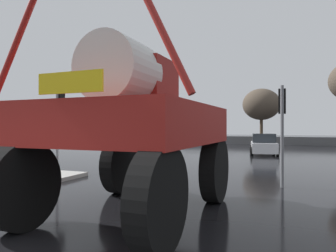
{
  "coord_description": "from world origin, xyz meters",
  "views": [
    {
      "loc": [
        4.27,
        -1.62,
        2.03
      ],
      "look_at": [
        0.57,
        8.04,
        2.05
      ],
      "focal_mm": 33.17,
      "sensor_mm": 36.0,
      "label": 1
    }
  ],
  "objects": [
    {
      "name": "streetlight_far_left",
      "position": [
        -7.09,
        20.25,
        4.31
      ],
      "size": [
        2.2,
        0.24,
        7.66
      ],
      "color": "slate",
      "rests_on": "ground"
    },
    {
      "name": "sedan_ahead",
      "position": [
        2.68,
        22.15,
        0.71
      ],
      "size": [
        2.28,
        4.28,
        1.52
      ],
      "rotation": [
        0.0,
        0.0,
        1.7
      ],
      "color": "silver",
      "rests_on": "ground"
    },
    {
      "name": "traffic_signal_near_right",
      "position": [
        4.13,
        9.58,
        2.48
      ],
      "size": [
        0.24,
        0.54,
        3.41
      ],
      "color": "slate",
      "rests_on": "ground"
    },
    {
      "name": "oversize_sprayer",
      "position": [
        0.95,
        4.79,
        2.06
      ],
      "size": [
        4.28,
        5.51,
        4.64
      ],
      "rotation": [
        0.0,
        0.0,
        1.55
      ],
      "color": "black",
      "rests_on": "ground"
    },
    {
      "name": "ground_plane",
      "position": [
        0.0,
        18.0,
        0.0
      ],
      "size": [
        120.0,
        120.0,
        0.0
      ],
      "primitive_type": "plane",
      "color": "black"
    },
    {
      "name": "roadside_barrier",
      "position": [
        0.0,
        35.02,
        0.45
      ],
      "size": [
        27.97,
        0.24,
        0.9
      ],
      "primitive_type": "cube",
      "color": "#59595B",
      "rests_on": "ground"
    },
    {
      "name": "bare_tree_left",
      "position": [
        -8.8,
        21.6,
        5.4
      ],
      "size": [
        2.65,
        2.65,
        6.64
      ],
      "color": "#473828",
      "rests_on": "ground"
    },
    {
      "name": "bare_tree_far_center",
      "position": [
        1.64,
        34.36,
        4.5
      ],
      "size": [
        4.11,
        4.11,
        6.27
      ],
      "color": "#473828",
      "rests_on": "ground"
    },
    {
      "name": "traffic_signal_near_left",
      "position": [
        -5.21,
        9.57,
        2.72
      ],
      "size": [
        0.24,
        0.54,
        3.73
      ],
      "color": "slate",
      "rests_on": "ground"
    }
  ]
}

